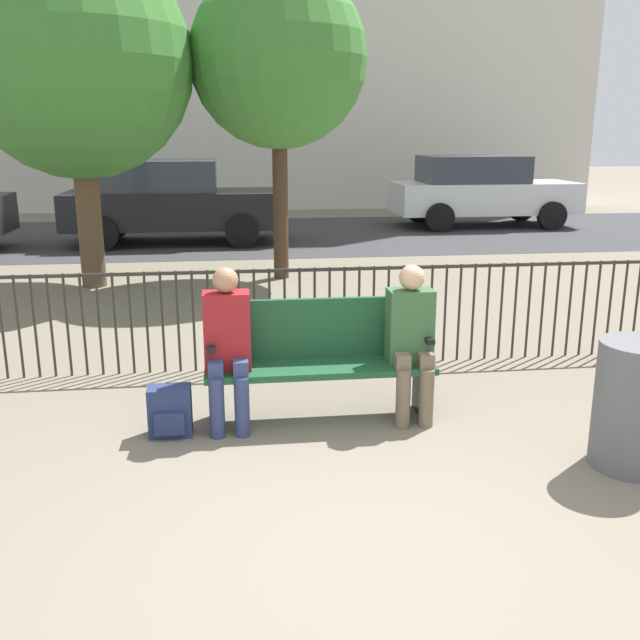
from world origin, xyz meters
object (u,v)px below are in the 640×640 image
(park_bench, at_px, (319,356))
(trash_bin, at_px, (638,405))
(tree_0, at_px, (77,63))
(parked_car_1, at_px, (480,190))
(seated_person_0, at_px, (227,341))
(backpack, at_px, (170,412))
(tree_1, at_px, (278,59))
(parked_car_0, at_px, (169,200))
(seated_person_1, at_px, (411,335))

(park_bench, distance_m, trash_bin, 2.26)
(tree_0, bearing_deg, parked_car_1, 36.40)
(park_bench, height_order, parked_car_1, parked_car_1)
(seated_person_0, relative_size, backpack, 3.29)
(park_bench, bearing_deg, seated_person_0, -169.53)
(park_bench, distance_m, tree_1, 6.10)
(tree_0, relative_size, trash_bin, 5.41)
(parked_car_0, bearing_deg, seated_person_1, -75.28)
(backpack, bearing_deg, parked_car_1, 60.57)
(seated_person_1, xyz_separation_m, tree_0, (-3.28, 5.36, 2.38))
(backpack, bearing_deg, seated_person_0, 12.17)
(seated_person_0, bearing_deg, trash_bin, -20.37)
(park_bench, bearing_deg, tree_0, 116.36)
(tree_1, bearing_deg, tree_0, -174.64)
(parked_car_0, bearing_deg, parked_car_1, 13.56)
(seated_person_0, xyz_separation_m, seated_person_1, (1.38, -0.00, -0.01))
(seated_person_0, height_order, trash_bin, seated_person_0)
(park_bench, relative_size, backpack, 4.69)
(parked_car_1, relative_size, trash_bin, 4.92)
(seated_person_0, relative_size, parked_car_0, 0.29)
(seated_person_1, bearing_deg, parked_car_1, 67.92)
(tree_0, bearing_deg, seated_person_0, -70.46)
(backpack, bearing_deg, seated_person_1, 2.92)
(backpack, bearing_deg, tree_1, 77.64)
(backpack, xyz_separation_m, parked_car_1, (6.32, 11.20, 0.66))
(park_bench, relative_size, parked_car_1, 0.41)
(backpack, distance_m, trash_bin, 3.22)
(backpack, bearing_deg, tree_0, 105.09)
(trash_bin, bearing_deg, tree_1, 105.55)
(parked_car_0, bearing_deg, park_bench, -79.11)
(parked_car_0, distance_m, parked_car_1, 7.18)
(seated_person_1, xyz_separation_m, parked_car_1, (4.51, 11.11, 0.17))
(parked_car_0, bearing_deg, trash_bin, -70.17)
(seated_person_1, distance_m, parked_car_0, 9.74)
(seated_person_0, bearing_deg, park_bench, 10.47)
(seated_person_0, relative_size, parked_car_1, 0.29)
(backpack, xyz_separation_m, tree_0, (-1.47, 5.46, 2.87))
(park_bench, height_order, seated_person_0, seated_person_0)
(tree_0, bearing_deg, tree_1, 5.36)
(backpack, height_order, parked_car_1, parked_car_1)
(tree_0, distance_m, parked_car_1, 9.92)
(parked_car_1, height_order, trash_bin, parked_car_1)
(park_bench, xyz_separation_m, parked_car_1, (5.19, 10.98, 0.35))
(backpack, distance_m, parked_car_0, 9.56)
(parked_car_0, xyz_separation_m, trash_bin, (3.75, -10.41, -0.42))
(tree_1, relative_size, trash_bin, 5.19)
(seated_person_0, height_order, tree_1, tree_1)
(seated_person_1, height_order, backpack, seated_person_1)
(backpack, distance_m, tree_0, 6.34)
(tree_1, xyz_separation_m, trash_bin, (1.84, -6.60, -2.72))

